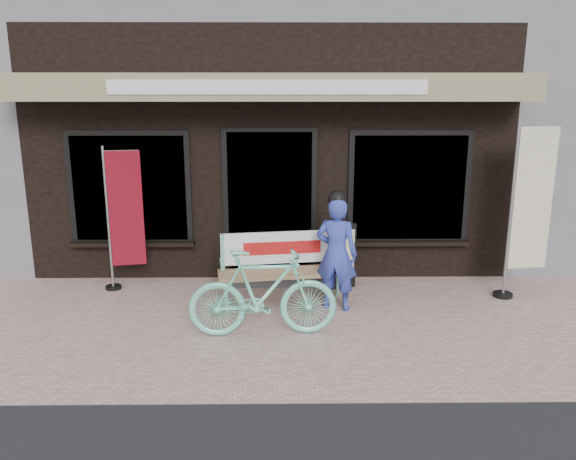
{
  "coord_description": "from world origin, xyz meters",
  "views": [
    {
      "loc": [
        0.17,
        -5.96,
        2.7
      ],
      "look_at": [
        0.25,
        0.7,
        1.05
      ],
      "focal_mm": 35.0,
      "sensor_mm": 36.0,
      "label": 1
    }
  ],
  "objects_px": {
    "bicycle": "(263,293)",
    "nobori_red": "(123,217)",
    "nobori_cream": "(528,208)",
    "menu_stand": "(340,256)",
    "bench": "(283,262)",
    "person": "(336,252)"
  },
  "relations": [
    {
      "from": "person",
      "to": "bench",
      "type": "bearing_deg",
      "value": 178.67
    },
    {
      "from": "bench",
      "to": "nobori_red",
      "type": "xyz_separation_m",
      "value": [
        -2.19,
        0.55,
        0.49
      ]
    },
    {
      "from": "nobori_red",
      "to": "menu_stand",
      "type": "xyz_separation_m",
      "value": [
        2.98,
        -0.04,
        -0.56
      ]
    },
    {
      "from": "person",
      "to": "nobori_cream",
      "type": "bearing_deg",
      "value": 27.64
    },
    {
      "from": "nobori_red",
      "to": "bicycle",
      "type": "bearing_deg",
      "value": -50.67
    },
    {
      "from": "bench",
      "to": "bicycle",
      "type": "bearing_deg",
      "value": -110.91
    },
    {
      "from": "person",
      "to": "nobori_red",
      "type": "relative_size",
      "value": 0.77
    },
    {
      "from": "bicycle",
      "to": "nobori_red",
      "type": "bearing_deg",
      "value": 47.19
    },
    {
      "from": "bicycle",
      "to": "nobori_cream",
      "type": "distance_m",
      "value": 3.72
    },
    {
      "from": "nobori_red",
      "to": "bench",
      "type": "bearing_deg",
      "value": -25.63
    },
    {
      "from": "menu_stand",
      "to": "nobori_cream",
      "type": "bearing_deg",
      "value": -25.55
    },
    {
      "from": "nobori_cream",
      "to": "person",
      "type": "bearing_deg",
      "value": -178.06
    },
    {
      "from": "bicycle",
      "to": "nobori_cream",
      "type": "relative_size",
      "value": 0.71
    },
    {
      "from": "bicycle",
      "to": "person",
      "type": "bearing_deg",
      "value": -51.62
    },
    {
      "from": "nobori_red",
      "to": "nobori_cream",
      "type": "relative_size",
      "value": 0.85
    },
    {
      "from": "person",
      "to": "menu_stand",
      "type": "height_order",
      "value": "person"
    },
    {
      "from": "nobori_cream",
      "to": "menu_stand",
      "type": "xyz_separation_m",
      "value": [
        -2.42,
        0.34,
        -0.74
      ]
    },
    {
      "from": "bench",
      "to": "bicycle",
      "type": "xyz_separation_m",
      "value": [
        -0.24,
        -1.05,
        -0.04
      ]
    },
    {
      "from": "bench",
      "to": "menu_stand",
      "type": "height_order",
      "value": "menu_stand"
    },
    {
      "from": "bench",
      "to": "nobori_cream",
      "type": "height_order",
      "value": "nobori_cream"
    },
    {
      "from": "person",
      "to": "nobori_red",
      "type": "distance_m",
      "value": 2.98
    },
    {
      "from": "bicycle",
      "to": "menu_stand",
      "type": "xyz_separation_m",
      "value": [
        1.02,
        1.56,
        -0.03
      ]
    }
  ]
}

